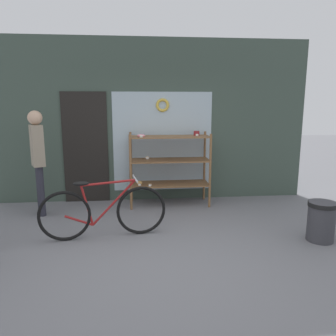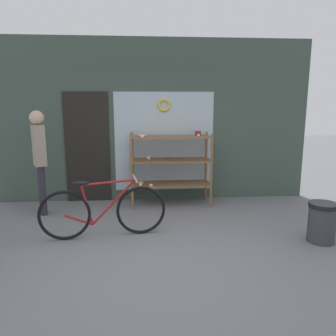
# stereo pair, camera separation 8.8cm
# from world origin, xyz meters

# --- Properties ---
(ground_plane) EXTENTS (30.00, 30.00, 0.00)m
(ground_plane) POSITION_xyz_m (0.00, 0.00, 0.00)
(ground_plane) COLOR slate
(storefront_facade) EXTENTS (6.05, 0.13, 3.09)m
(storefront_facade) POSITION_xyz_m (-0.03, 2.58, 1.51)
(storefront_facade) COLOR #3D4C42
(storefront_facade) RESTS_ON ground_plane
(display_case) EXTENTS (1.48, 0.55, 1.38)m
(display_case) POSITION_xyz_m (0.29, 2.17, 0.82)
(display_case) COLOR brown
(display_case) RESTS_ON ground_plane
(bicycle) EXTENTS (1.77, 0.46, 0.85)m
(bicycle) POSITION_xyz_m (-0.79, 0.71, 0.38)
(bicycle) COLOR black
(bicycle) RESTS_ON ground_plane
(pedestrian) EXTENTS (0.30, 0.37, 1.77)m
(pedestrian) POSITION_xyz_m (-1.94, 1.78, 1.06)
(pedestrian) COLOR #282833
(pedestrian) RESTS_ON ground_plane
(trash_bin) EXTENTS (0.39, 0.39, 0.56)m
(trash_bin) POSITION_xyz_m (2.22, 0.30, 0.30)
(trash_bin) COLOR #38383D
(trash_bin) RESTS_ON ground_plane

